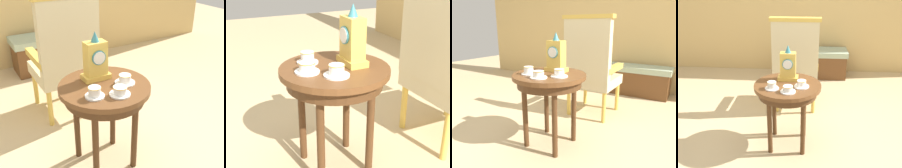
# 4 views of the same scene
# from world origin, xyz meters

# --- Properties ---
(ground_plane) EXTENTS (10.00, 10.00, 0.00)m
(ground_plane) POSITION_xyz_m (0.00, 0.00, 0.00)
(ground_plane) COLOR tan
(side_table) EXTENTS (0.61, 0.61, 0.64)m
(side_table) POSITION_xyz_m (0.03, 0.06, 0.56)
(side_table) COLOR brown
(side_table) RESTS_ON ground
(teacup_left) EXTENTS (0.12, 0.12, 0.07)m
(teacup_left) POSITION_xyz_m (-0.10, -0.05, 0.67)
(teacup_left) COLOR white
(teacup_left) RESTS_ON side_table
(teacup_right) EXTENTS (0.13, 0.13, 0.06)m
(teacup_right) POSITION_xyz_m (0.05, -0.11, 0.67)
(teacup_right) COLOR white
(teacup_right) RESTS_ON side_table
(teacup_center) EXTENTS (0.14, 0.14, 0.06)m
(teacup_center) POSITION_xyz_m (0.16, 0.01, 0.67)
(teacup_center) COLOR white
(teacup_center) RESTS_ON side_table
(mantel_clock) EXTENTS (0.19, 0.11, 0.34)m
(mantel_clock) POSITION_xyz_m (0.02, 0.17, 0.78)
(mantel_clock) COLOR gold
(mantel_clock) RESTS_ON side_table
(armchair) EXTENTS (0.56, 0.53, 1.14)m
(armchair) POSITION_xyz_m (0.06, 0.82, 0.59)
(armchair) COLOR beige
(armchair) RESTS_ON ground
(window_bench) EXTENTS (1.00, 0.40, 0.44)m
(window_bench) POSITION_xyz_m (0.30, 1.95, 0.22)
(window_bench) COLOR #9EB299
(window_bench) RESTS_ON ground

